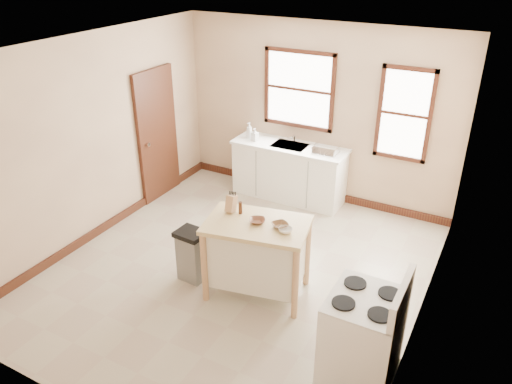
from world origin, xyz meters
TOP-DOWN VIEW (x-y plane):
  - floor at (0.00, 0.00)m, footprint 5.00×5.00m
  - ceiling at (0.00, 0.00)m, footprint 5.00×5.00m
  - wall_back at (0.00, 2.50)m, footprint 4.50×0.04m
  - wall_left at (-2.25, 0.00)m, footprint 0.04×5.00m
  - wall_right at (2.25, 0.00)m, footprint 0.04×5.00m
  - window_main at (-0.30, 2.48)m, footprint 1.17×0.06m
  - window_side at (1.35, 2.48)m, footprint 0.77×0.06m
  - door_left at (-2.21, 1.30)m, footprint 0.06×0.90m
  - baseboard_back at (0.00, 2.47)m, footprint 4.50×0.04m
  - baseboard_left at (-2.22, 0.00)m, footprint 0.04×5.00m
  - sink_counter at (-0.30, 2.20)m, footprint 1.86×0.62m
  - faucet at (-0.30, 2.38)m, footprint 0.03×0.03m
  - soap_bottle_a at (-1.03, 2.19)m, footprint 0.13×0.13m
  - soap_bottle_b at (-0.89, 2.12)m, footprint 0.11×0.11m
  - dish_rack at (0.32, 2.17)m, footprint 0.38×0.29m
  - kitchen_island at (0.43, -0.25)m, footprint 1.30×0.97m
  - knife_block at (0.03, -0.16)m, footprint 0.11×0.11m
  - pepper_grinder at (0.15, -0.15)m, footprint 0.06×0.06m
  - bowl_a at (0.42, -0.24)m, footprint 0.24×0.24m
  - bowl_b at (0.69, -0.20)m, footprint 0.25×0.25m
  - bowl_c at (0.79, -0.28)m, footprint 0.18×0.18m
  - trash_bin at (-0.41, -0.39)m, footprint 0.37×0.32m
  - gas_stove at (1.91, -0.89)m, footprint 0.72×0.73m

SIDE VIEW (x-z plane):
  - floor at x=0.00m, z-range 0.00..0.00m
  - baseboard_back at x=0.00m, z-range 0.00..0.12m
  - baseboard_left at x=-2.22m, z-range 0.00..0.12m
  - trash_bin at x=-0.41m, z-range 0.00..0.68m
  - sink_counter at x=-0.30m, z-range 0.00..0.92m
  - kitchen_island at x=0.43m, z-range 0.00..0.96m
  - gas_stove at x=1.91m, z-range 0.00..1.17m
  - dish_rack at x=0.32m, z-range 0.92..1.01m
  - bowl_b at x=0.69m, z-range 0.96..1.00m
  - bowl_a at x=0.42m, z-range 0.96..1.00m
  - bowl_c at x=0.79m, z-range 0.96..1.01m
  - soap_bottle_b at x=-0.89m, z-range 0.92..1.13m
  - faucet at x=-0.30m, z-range 0.92..1.14m
  - pepper_grinder at x=0.15m, z-range 0.96..1.11m
  - soap_bottle_a at x=-1.03m, z-range 0.92..1.18m
  - door_left at x=-2.21m, z-range 0.00..2.10m
  - knife_block at x=0.03m, z-range 0.96..1.16m
  - wall_back at x=0.00m, z-range 0.00..2.80m
  - wall_left at x=-2.25m, z-range 0.00..2.80m
  - wall_right at x=2.25m, z-range 0.00..2.80m
  - window_side at x=1.35m, z-range 0.92..2.29m
  - window_main at x=-0.30m, z-range 1.14..2.36m
  - ceiling at x=0.00m, z-range 2.80..2.80m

